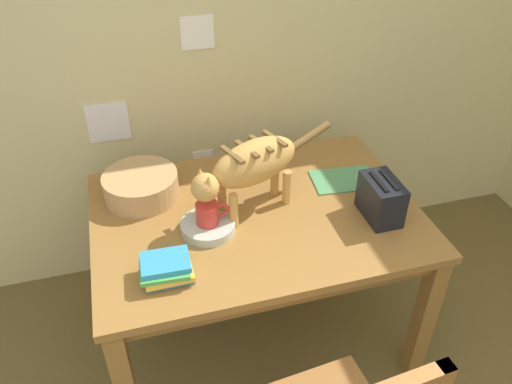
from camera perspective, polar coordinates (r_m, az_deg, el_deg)
wall_rear at (r=2.42m, az=-6.01°, el=17.34°), size 4.39×0.11×2.50m
dining_table at (r=2.15m, az=-0.00°, el=-3.96°), size 1.32×0.93×0.72m
cat at (r=1.98m, az=-0.59°, el=2.92°), size 0.63×0.28×0.32m
saucer_bowl at (r=2.01m, az=-5.34°, el=-3.79°), size 0.21×0.21×0.04m
coffee_mug at (r=1.97m, az=-5.34°, el=-2.36°), size 0.13×0.09×0.09m
magazine at (r=2.31m, az=9.77°, el=1.38°), size 0.30×0.21×0.01m
book_stack at (r=1.82m, az=-9.87°, el=-8.47°), size 0.18×0.15×0.08m
wicker_basket at (r=2.21m, az=-12.64°, el=0.72°), size 0.31×0.31×0.11m
toaster at (r=2.09m, az=13.69°, el=-0.75°), size 0.12×0.20×0.18m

